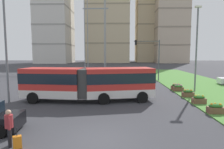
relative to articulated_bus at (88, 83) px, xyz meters
The scene contains 17 objects.
ground_plane 8.65m from the articulated_bus, 79.04° to the right, with size 260.00×260.00×0.00m, color #38383D.
articulated_bus is the anchor object (origin of this frame).
pedestrian_crossing 9.39m from the articulated_bus, 104.20° to the right, with size 0.36×0.51×1.74m.
rolling_suitcase 9.56m from the articulated_bus, 101.26° to the right, with size 0.43×0.39×0.97m.
flower_planter_1 10.41m from the articulated_bus, 21.83° to the right, with size 1.10×0.56×0.74m.
flower_planter_2 9.73m from the articulated_bus, ahead, with size 1.10×0.56×0.74m.
flower_planter_3 9.81m from the articulated_bus, ahead, with size 1.10×0.56×0.74m.
flower_planter_4 10.76m from the articulated_bus, 26.08° to the left, with size 1.10×0.56×0.74m.
flower_planter_5 11.16m from the articulated_bus, 30.11° to the left, with size 1.10×0.56×0.74m.
traffic_light_far_right 16.04m from the articulated_bus, 59.88° to the left, with size 4.07×0.28×6.48m.
streetlight_left 7.75m from the articulated_bus, behind, with size 0.70×0.28×9.25m.
streetlight_median 12.97m from the articulated_bus, 22.73° to the left, with size 0.70×0.28×9.55m.
apartment_tower_west 87.67m from the articulated_bus, 109.42° to the left, with size 15.38×20.03×43.26m.
apartment_tower_westcentre 90.87m from the articulated_bus, 91.57° to the left, with size 22.12×18.57×46.99m.
apartment_tower_centre 98.65m from the articulated_bus, 77.94° to the left, with size 14.24×15.65×48.98m.
apartment_tower_eastcentre 94.11m from the articulated_bus, 71.23° to the left, with size 15.50×19.40×50.65m.
transmission_pylon 47.35m from the articulated_bus, 95.44° to the left, with size 9.00×6.24×28.19m.
Camera 1 is at (1.03, -9.28, 4.23)m, focal length 31.47 mm.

